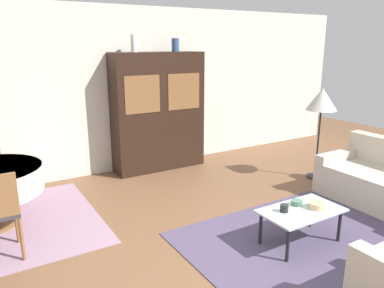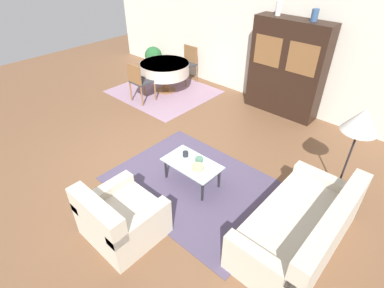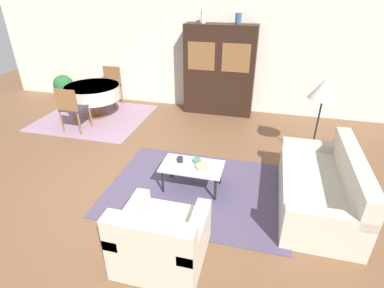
# 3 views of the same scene
# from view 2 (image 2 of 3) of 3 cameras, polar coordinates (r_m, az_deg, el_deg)

# --- Properties ---
(ground_plane) EXTENTS (14.00, 14.00, 0.00)m
(ground_plane) POSITION_cam_2_polar(r_m,az_deg,el_deg) (5.22, -9.04, -4.25)
(ground_plane) COLOR brown
(wall_back) EXTENTS (10.00, 0.06, 2.70)m
(wall_back) POSITION_cam_2_polar(r_m,az_deg,el_deg) (7.14, 13.86, 18.42)
(wall_back) COLOR beige
(wall_back) RESTS_ON ground_plane
(area_rug) EXTENTS (2.63, 1.95, 0.01)m
(area_rug) POSITION_cam_2_polar(r_m,az_deg,el_deg) (4.80, 0.76, -7.82)
(area_rug) COLOR #4C425B
(area_rug) RESTS_ON ground_plane
(dining_rug) EXTENTS (2.32, 2.09, 0.01)m
(dining_rug) POSITION_cam_2_polar(r_m,az_deg,el_deg) (7.76, -5.38, 9.92)
(dining_rug) COLOR gray
(dining_rug) RESTS_ON ground_plane
(couch) EXTENTS (0.93, 1.83, 0.82)m
(couch) POSITION_cam_2_polar(r_m,az_deg,el_deg) (4.06, 20.01, -14.93)
(couch) COLOR beige
(couch) RESTS_ON ground_plane
(armchair) EXTENTS (0.91, 0.86, 0.79)m
(armchair) POSITION_cam_2_polar(r_m,az_deg,el_deg) (4.03, -13.51, -13.64)
(armchair) COLOR beige
(armchair) RESTS_ON ground_plane
(coffee_table) EXTENTS (0.89, 0.52, 0.38)m
(coffee_table) POSITION_cam_2_polar(r_m,az_deg,el_deg) (4.63, 0.00, -4.05)
(coffee_table) COLOR black
(coffee_table) RESTS_ON area_rug
(display_cabinet) EXTENTS (1.56, 0.45, 1.97)m
(display_cabinet) POSITION_cam_2_polar(r_m,az_deg,el_deg) (6.71, 17.56, 13.51)
(display_cabinet) COLOR black
(display_cabinet) RESTS_ON ground_plane
(dining_table) EXTENTS (1.20, 1.20, 0.72)m
(dining_table) POSITION_cam_2_polar(r_m,az_deg,el_deg) (7.58, -5.19, 14.05)
(dining_table) COLOR brown
(dining_table) RESTS_ON dining_rug
(dining_chair_near) EXTENTS (0.44, 0.44, 0.93)m
(dining_chair_near) POSITION_cam_2_polar(r_m,az_deg,el_deg) (7.11, -10.05, 11.93)
(dining_chair_near) COLOR brown
(dining_chair_near) RESTS_ON dining_rug
(dining_chair_far) EXTENTS (0.44, 0.44, 0.93)m
(dining_chair_far) POSITION_cam_2_polar(r_m,az_deg,el_deg) (8.13, -0.85, 15.40)
(dining_chair_far) COLOR brown
(dining_chair_far) RESTS_ON dining_rug
(floor_lamp) EXTENTS (0.47, 0.47, 1.45)m
(floor_lamp) POSITION_cam_2_polar(r_m,az_deg,el_deg) (4.54, 29.58, 3.57)
(floor_lamp) COLOR black
(floor_lamp) RESTS_ON ground_plane
(cup) EXTENTS (0.09, 0.09, 0.08)m
(cup) POSITION_cam_2_polar(r_m,az_deg,el_deg) (4.72, -1.26, -1.91)
(cup) COLOR #232328
(cup) RESTS_ON coffee_table
(bowl) EXTENTS (0.18, 0.18, 0.07)m
(bowl) POSITION_cam_2_polar(r_m,az_deg,el_deg) (4.46, 1.08, -4.47)
(bowl) COLOR tan
(bowl) RESTS_ON coffee_table
(bowl_small) EXTENTS (0.12, 0.12, 0.05)m
(bowl_small) POSITION_cam_2_polar(r_m,az_deg,el_deg) (4.63, 1.37, -2.96)
(bowl_small) COLOR #4C7A60
(bowl_small) RESTS_ON coffee_table
(vase_tall) EXTENTS (0.11, 0.11, 0.27)m
(vase_tall) POSITION_cam_2_polar(r_m,az_deg,el_deg) (6.59, 16.17, 23.60)
(vase_tall) COLOR white
(vase_tall) RESTS_ON display_cabinet
(vase_short) EXTENTS (0.13, 0.13, 0.22)m
(vase_short) POSITION_cam_2_polar(r_m,az_deg,el_deg) (6.30, 22.35, 21.76)
(vase_short) COLOR #33517A
(vase_short) RESTS_ON display_cabinet
(potted_plant) EXTENTS (0.50, 0.50, 0.66)m
(potted_plant) POSITION_cam_2_polar(r_m,az_deg,el_deg) (9.14, -7.35, 16.08)
(potted_plant) COLOR beige
(potted_plant) RESTS_ON ground_plane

